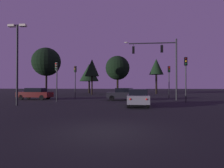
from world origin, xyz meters
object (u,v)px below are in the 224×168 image
at_px(tree_behind_sign, 92,68).
at_px(tree_lot_edge, 156,67).
at_px(tree_left_far, 46,62).
at_px(car_nearside_lane, 138,97).
at_px(traffic_light_far_side, 57,74).
at_px(car_crossing_left, 123,94).
at_px(traffic_light_corner_left, 169,76).
at_px(tree_center_horizon, 118,68).
at_px(traffic_signal_mast_arm, 162,58).
at_px(traffic_light_median, 75,76).
at_px(tree_right_cluster, 89,73).
at_px(traffic_light_corner_right, 186,71).
at_px(parking_lot_lamp_post, 17,53).
at_px(car_crossing_right, 35,93).

distance_m(tree_behind_sign, tree_lot_edge, 14.28).
bearing_deg(tree_left_far, car_nearside_lane, -45.91).
xyz_separation_m(traffic_light_far_side, car_crossing_left, (7.34, 3.07, -2.34)).
distance_m(traffic_light_corner_left, tree_center_horizon, 18.97).
bearing_deg(traffic_signal_mast_arm, traffic_light_corner_left, 66.35).
relative_size(traffic_light_corner_left, traffic_light_median, 1.00).
bearing_deg(traffic_signal_mast_arm, tree_right_cluster, 123.14).
xyz_separation_m(traffic_signal_mast_arm, traffic_light_far_side, (-12.24, -3.42, -2.18)).
height_order(traffic_light_far_side, car_nearside_lane, traffic_light_far_side).
xyz_separation_m(traffic_light_corner_right, tree_center_horizon, (-8.56, 24.05, 2.71)).
distance_m(car_crossing_left, tree_lot_edge, 19.99).
distance_m(traffic_light_corner_left, parking_lot_lamp_post, 19.99).
distance_m(traffic_light_corner_right, car_crossing_right, 18.84).
height_order(traffic_signal_mast_arm, car_crossing_left, traffic_signal_mast_arm).
relative_size(tree_center_horizon, tree_lot_edge, 1.17).
bearing_deg(traffic_light_corner_left, tree_lot_edge, 88.77).
relative_size(traffic_light_corner_right, traffic_light_far_side, 1.10).
distance_m(traffic_light_corner_right, tree_right_cluster, 28.50).
bearing_deg(tree_right_cluster, car_nearside_lane, -70.04).
distance_m(tree_left_far, tree_right_cluster, 12.97).
relative_size(traffic_light_corner_right, tree_lot_edge, 0.63).
xyz_separation_m(traffic_light_far_side, car_nearside_lane, (8.80, -3.65, -2.34)).
distance_m(tree_left_far, tree_lot_edge, 22.87).
relative_size(traffic_light_corner_left, parking_lot_lamp_post, 0.63).
relative_size(car_crossing_right, tree_left_far, 0.52).
relative_size(car_crossing_left, tree_center_horizon, 0.46).
bearing_deg(car_crossing_right, car_nearside_lane, -28.17).
height_order(traffic_light_median, tree_behind_sign, tree_behind_sign).
bearing_deg(parking_lot_lamp_post, tree_lot_edge, 56.57).
bearing_deg(traffic_light_median, car_crossing_right, -147.52).
xyz_separation_m(traffic_light_median, tree_right_cluster, (-1.64, 17.94, 1.72)).
distance_m(tree_center_horizon, tree_right_cluster, 7.02).
xyz_separation_m(traffic_signal_mast_arm, car_nearside_lane, (-3.44, -7.07, -4.52)).
bearing_deg(traffic_light_corner_left, traffic_signal_mast_arm, -113.65).
bearing_deg(traffic_light_corner_right, parking_lot_lamp_post, -165.36).
distance_m(traffic_light_corner_right, tree_left_far, 24.48).
bearing_deg(traffic_light_far_side, tree_left_far, 118.72).
bearing_deg(tree_lot_edge, parking_lot_lamp_post, -123.43).
bearing_deg(traffic_light_far_side, tree_lot_edge, 55.72).
bearing_deg(parking_lot_lamp_post, traffic_light_corner_left, 35.46).
relative_size(car_crossing_right, tree_lot_edge, 0.59).
height_order(traffic_signal_mast_arm, tree_left_far, tree_left_far).
xyz_separation_m(traffic_light_median, traffic_light_far_side, (-0.34, -6.22, -0.18)).
relative_size(traffic_light_corner_left, car_nearside_lane, 1.09).
distance_m(traffic_light_corner_left, tree_lot_edge, 13.73).
xyz_separation_m(traffic_light_corner_right, tree_behind_sign, (-13.32, 16.11, 1.99)).
relative_size(traffic_light_corner_left, tree_behind_sign, 0.66).
height_order(traffic_light_corner_right, traffic_light_far_side, traffic_light_corner_right).
distance_m(traffic_signal_mast_arm, traffic_light_median, 12.39).
height_order(traffic_light_corner_right, car_crossing_right, traffic_light_corner_right).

